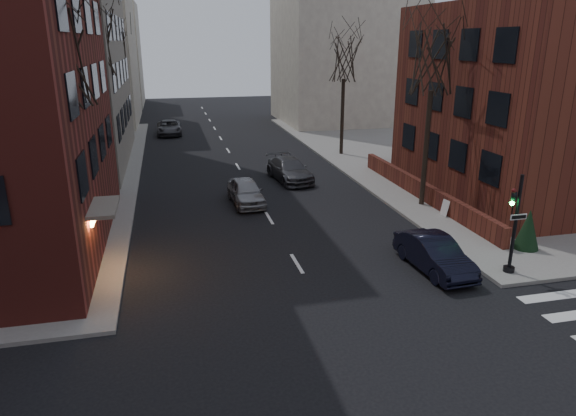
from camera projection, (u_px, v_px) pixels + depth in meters
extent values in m
cube|color=gray|center=(569.00, 148.00, 44.59)|extent=(44.00, 44.00, 0.15)
cube|color=maroon|center=(541.00, 103.00, 30.00)|extent=(12.00, 14.00, 11.00)
cube|color=maroon|center=(422.00, 190.00, 29.94)|extent=(0.35, 16.00, 1.00)
cube|color=beige|center=(65.00, 40.00, 55.35)|extent=(14.00, 16.00, 18.00)
cube|color=beige|center=(344.00, 49.00, 57.57)|extent=(14.00, 14.00, 16.00)
cube|color=beige|center=(103.00, 55.00, 72.13)|extent=(10.00, 12.00, 14.00)
cylinder|color=black|center=(515.00, 224.00, 19.94)|extent=(0.14, 0.14, 4.00)
cylinder|color=black|center=(509.00, 269.00, 20.53)|extent=(0.44, 0.44, 0.20)
imported|color=black|center=(513.00, 204.00, 19.62)|extent=(0.16, 0.20, 1.00)
sphere|color=#19FF4C|center=(512.00, 203.00, 19.54)|extent=(0.18, 0.18, 0.18)
cube|color=white|center=(519.00, 217.00, 19.72)|extent=(0.70, 0.03, 0.22)
cylinder|color=#2D231C|center=(72.00, 185.00, 20.49)|extent=(0.28, 0.28, 6.65)
cylinder|color=#2D231C|center=(103.00, 131.00, 31.54)|extent=(0.28, 0.28, 7.00)
cylinder|color=#2D231C|center=(120.00, 109.00, 44.60)|extent=(0.28, 0.28, 6.30)
cylinder|color=#2D231C|center=(426.00, 149.00, 28.08)|extent=(0.28, 0.28, 6.30)
cylinder|color=#2D231C|center=(342.00, 117.00, 41.09)|extent=(0.28, 0.28, 5.95)
cylinder|color=black|center=(108.00, 152.00, 28.12)|extent=(0.12, 0.12, 6.00)
sphere|color=#FFA54C|center=(101.00, 94.00, 27.16)|extent=(0.36, 0.36, 0.36)
cylinder|color=black|center=(129.00, 108.00, 46.62)|extent=(0.12, 0.12, 6.00)
sphere|color=#FFA54C|center=(126.00, 72.00, 45.66)|extent=(0.36, 0.36, 0.36)
imported|color=black|center=(434.00, 254.00, 20.81)|extent=(1.76, 4.39, 1.42)
imported|color=gray|center=(246.00, 192.00, 29.35)|extent=(1.92, 4.35, 1.46)
imported|color=#3D3D42|center=(290.00, 170.00, 34.29)|extent=(2.62, 5.27, 1.47)
imported|color=#39393E|center=(169.00, 128.00, 51.02)|extent=(2.35, 5.08, 1.41)
cube|color=silver|center=(448.00, 208.00, 27.01)|extent=(0.46, 0.58, 0.86)
cone|color=black|center=(528.00, 229.00, 22.57)|extent=(1.30, 1.30, 1.82)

